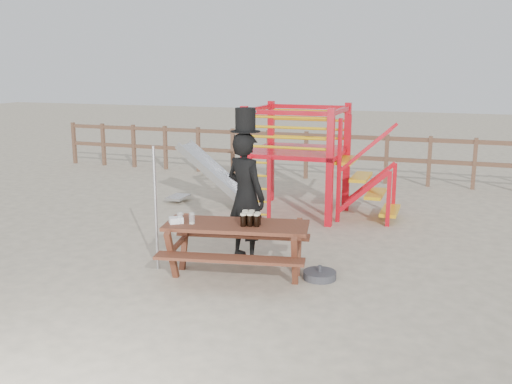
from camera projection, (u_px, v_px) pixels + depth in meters
name	position (u px, v px, depth m)	size (l,w,h in m)	color
ground	(215.00, 272.00, 7.95)	(60.00, 60.00, 0.00)	beige
back_fence	(326.00, 151.00, 14.24)	(15.09, 0.09, 1.20)	brown
playground_fort	(294.00, 158.00, 10.98)	(4.71, 1.84, 2.10)	red
picnic_table	(237.00, 243.00, 7.68)	(2.13, 1.65, 0.74)	brown
man_with_hat	(246.00, 193.00, 8.29)	(0.82, 0.70, 2.23)	black
metal_pole	(156.00, 209.00, 7.88)	(0.04, 0.04, 1.75)	#B2B2B7
parasol_base	(320.00, 275.00, 7.67)	(0.45, 0.45, 0.19)	#3B3B41
paper_bag	(176.00, 220.00, 7.65)	(0.18, 0.14, 0.08)	white
stout_pints	(250.00, 218.00, 7.56)	(0.29, 0.28, 0.17)	black
empty_glasses	(186.00, 219.00, 7.62)	(0.23, 0.12, 0.15)	silver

